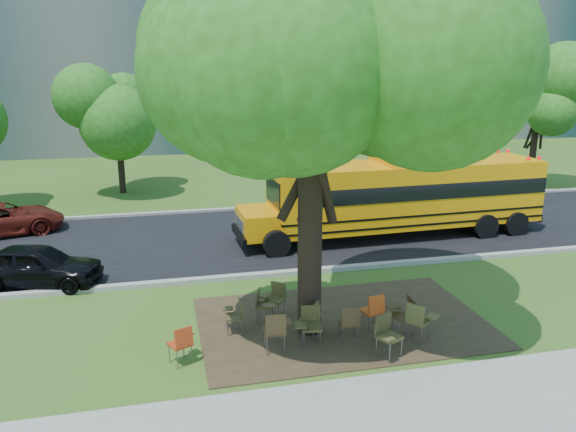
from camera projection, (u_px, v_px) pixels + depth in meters
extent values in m
plane|color=#2F541A|center=(298.00, 318.00, 14.13)|extent=(160.00, 160.00, 0.00)
cube|color=#382819|center=(342.00, 322.00, 13.88)|extent=(7.00, 4.50, 0.03)
cube|color=black|center=(252.00, 237.00, 20.71)|extent=(80.00, 8.00, 0.04)
cube|color=gray|center=(274.00, 274.00, 16.93)|extent=(80.00, 0.25, 0.14)
cube|color=gray|center=(236.00, 209.00, 24.55)|extent=(80.00, 0.25, 0.14)
cube|color=#62625E|center=(85.00, 1.00, 43.36)|extent=(38.00, 16.00, 22.00)
cylinder|color=black|center=(120.00, 158.00, 27.62)|extent=(0.32, 0.32, 3.50)
sphere|color=#285513|center=(116.00, 107.00, 26.98)|extent=(4.80, 4.80, 4.80)
cylinder|color=black|center=(383.00, 148.00, 28.51)|extent=(0.38, 0.38, 4.20)
sphere|color=#285513|center=(386.00, 89.00, 27.75)|extent=(5.60, 5.60, 5.60)
cylinder|color=black|center=(533.00, 151.00, 29.41)|extent=(0.34, 0.34, 3.60)
sphere|color=#285513|center=(539.00, 102.00, 28.75)|extent=(5.00, 5.00, 5.00)
cylinder|color=black|center=(310.00, 232.00, 12.77)|extent=(0.56, 0.56, 4.98)
sphere|color=#285513|center=(312.00, 70.00, 11.85)|extent=(7.20, 7.20, 7.20)
cube|color=orange|center=(407.00, 193.00, 20.59)|extent=(10.18, 2.68, 2.25)
cube|color=black|center=(414.00, 186.00, 20.59)|extent=(9.63, 2.70, 0.55)
cube|color=orange|center=(257.00, 223.00, 19.33)|extent=(1.27, 2.06, 0.87)
cube|color=black|center=(406.00, 208.00, 20.74)|extent=(10.20, 2.71, 0.07)
cube|color=black|center=(406.00, 217.00, 20.83)|extent=(10.20, 2.71, 0.07)
cylinder|color=black|center=(277.00, 244.00, 18.48)|extent=(0.93, 0.31, 0.92)
cylinder|color=black|center=(261.00, 226.00, 20.62)|extent=(0.93, 0.31, 0.92)
cylinder|color=black|center=(486.00, 227.00, 20.51)|extent=(0.93, 0.31, 0.92)
cylinder|color=black|center=(452.00, 211.00, 22.64)|extent=(0.93, 0.31, 0.92)
cylinder|color=black|center=(516.00, 224.00, 20.84)|extent=(0.93, 0.31, 0.92)
cylinder|color=black|center=(480.00, 209.00, 22.97)|extent=(0.93, 0.31, 0.92)
cube|color=#AD3312|center=(180.00, 344.00, 11.87)|extent=(0.56, 0.55, 0.05)
cube|color=#AD3312|center=(184.00, 338.00, 11.68)|extent=(0.40, 0.27, 0.41)
cube|color=#AD3312|center=(186.00, 333.00, 12.09)|extent=(0.33, 0.35, 0.03)
cylinder|color=slate|center=(169.00, 353.00, 11.95)|extent=(0.02, 0.02, 0.45)
cylinder|color=slate|center=(192.00, 354.00, 11.91)|extent=(0.02, 0.02, 0.45)
cube|color=#4F371C|center=(275.00, 331.00, 12.35)|extent=(0.50, 0.48, 0.06)
cube|color=#4F371C|center=(276.00, 325.00, 12.09)|extent=(0.45, 0.14, 0.45)
cube|color=#4F371C|center=(286.00, 321.00, 12.50)|extent=(0.27, 0.33, 0.03)
cylinder|color=slate|center=(265.00, 338.00, 12.57)|extent=(0.03, 0.03, 0.50)
cylinder|color=slate|center=(284.00, 345.00, 12.26)|extent=(0.03, 0.03, 0.50)
cube|color=brown|center=(309.00, 319.00, 12.99)|extent=(0.59, 0.59, 0.05)
cube|color=brown|center=(316.00, 312.00, 12.87)|extent=(0.31, 0.40, 0.42)
cube|color=brown|center=(306.00, 309.00, 13.23)|extent=(0.37, 0.35, 0.03)
cylinder|color=slate|center=(299.00, 331.00, 12.95)|extent=(0.02, 0.02, 0.47)
cylinder|color=slate|center=(318.00, 327.00, 13.15)|extent=(0.02, 0.02, 0.47)
cube|color=#433C1D|center=(311.00, 327.00, 12.56)|extent=(0.52, 0.50, 0.05)
cube|color=#433C1D|center=(311.00, 314.00, 12.68)|extent=(0.44, 0.17, 0.44)
cube|color=#433C1D|center=(300.00, 325.00, 12.36)|extent=(0.29, 0.34, 0.03)
cylinder|color=slate|center=(320.00, 341.00, 12.45)|extent=(0.03, 0.03, 0.49)
cylinder|color=slate|center=(302.00, 334.00, 12.79)|extent=(0.03, 0.03, 0.49)
cube|color=#422E17|center=(349.00, 323.00, 12.81)|extent=(0.48, 0.46, 0.05)
cube|color=#422E17|center=(351.00, 317.00, 12.56)|extent=(0.43, 0.14, 0.42)
cube|color=#422E17|center=(358.00, 314.00, 12.95)|extent=(0.26, 0.32, 0.03)
cylinder|color=slate|center=(339.00, 329.00, 13.02)|extent=(0.03, 0.03, 0.47)
cylinder|color=slate|center=(358.00, 335.00, 12.72)|extent=(0.03, 0.03, 0.47)
cube|color=#423B1C|center=(389.00, 337.00, 12.07)|extent=(0.61, 0.60, 0.06)
cube|color=#423B1C|center=(383.00, 324.00, 12.15)|extent=(0.45, 0.29, 0.45)
cube|color=#423B1C|center=(387.00, 338.00, 11.75)|extent=(0.36, 0.39, 0.03)
cylinder|color=slate|center=(401.00, 348.00, 12.10)|extent=(0.03, 0.03, 0.50)
cylinder|color=slate|center=(376.00, 347.00, 12.16)|extent=(0.03, 0.03, 0.50)
cube|color=#3E2C16|center=(403.00, 316.00, 13.09)|extent=(0.45, 0.47, 0.05)
cube|color=#3E2C16|center=(412.00, 306.00, 13.06)|extent=(0.11, 0.44, 0.44)
cube|color=#3E2C16|center=(393.00, 307.00, 13.27)|extent=(0.31, 0.25, 0.03)
cylinder|color=slate|center=(399.00, 330.00, 12.94)|extent=(0.03, 0.03, 0.49)
cylinder|color=slate|center=(407.00, 322.00, 13.36)|extent=(0.03, 0.03, 0.49)
cube|color=brown|center=(418.00, 321.00, 12.85)|extent=(0.63, 0.63, 0.05)
cube|color=brown|center=(415.00, 314.00, 12.64)|extent=(0.35, 0.41, 0.44)
cube|color=brown|center=(432.00, 317.00, 12.78)|extent=(0.39, 0.38, 0.03)
cylinder|color=slate|center=(414.00, 326.00, 13.17)|extent=(0.03, 0.03, 0.49)
cylinder|color=slate|center=(421.00, 336.00, 12.67)|extent=(0.03, 0.03, 0.49)
cube|color=#41361C|center=(234.00, 317.00, 13.20)|extent=(0.41, 0.43, 0.05)
cube|color=#41361C|center=(241.00, 308.00, 13.17)|extent=(0.11, 0.39, 0.39)
cube|color=#41361C|center=(227.00, 309.00, 13.37)|extent=(0.28, 0.23, 0.03)
cylinder|color=slate|center=(228.00, 329.00, 13.07)|extent=(0.02, 0.02, 0.44)
cylinder|color=slate|center=(241.00, 322.00, 13.44)|extent=(0.02, 0.02, 0.44)
cube|color=#4B4820|center=(275.00, 300.00, 14.12)|extent=(0.58, 0.58, 0.05)
cube|color=#4B4820|center=(279.00, 289.00, 14.22)|extent=(0.37, 0.33, 0.40)
cube|color=#4B4820|center=(264.00, 296.00, 14.07)|extent=(0.35, 0.36, 0.03)
cylinder|color=slate|center=(278.00, 312.00, 13.95)|extent=(0.02, 0.02, 0.45)
cylinder|color=slate|center=(273.00, 304.00, 14.40)|extent=(0.02, 0.02, 0.45)
cube|color=#4C4121|center=(265.00, 306.00, 13.80)|extent=(0.51, 0.52, 0.05)
cube|color=#4C4121|center=(257.00, 297.00, 13.77)|extent=(0.22, 0.40, 0.39)
cube|color=#4C4121|center=(269.00, 305.00, 13.53)|extent=(0.33, 0.29, 0.03)
cylinder|color=slate|center=(272.00, 311.00, 14.00)|extent=(0.02, 0.02, 0.44)
cylinder|color=slate|center=(257.00, 316.00, 13.72)|extent=(0.02, 0.02, 0.44)
cube|color=#CC4A15|center=(372.00, 311.00, 13.39)|extent=(0.54, 0.52, 0.05)
cube|color=#CC4A15|center=(377.00, 305.00, 13.15)|extent=(0.45, 0.19, 0.44)
cube|color=#CC4A15|center=(377.00, 302.00, 13.59)|extent=(0.30, 0.35, 0.03)
cylinder|color=slate|center=(360.00, 319.00, 13.54)|extent=(0.03, 0.03, 0.49)
cylinder|color=slate|center=(382.00, 322.00, 13.36)|extent=(0.03, 0.03, 0.49)
imported|color=black|center=(37.00, 266.00, 16.05)|extent=(3.88, 2.31, 1.24)
imported|color=#4F140D|center=(1.00, 219.00, 20.93)|extent=(4.79, 3.16, 1.22)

